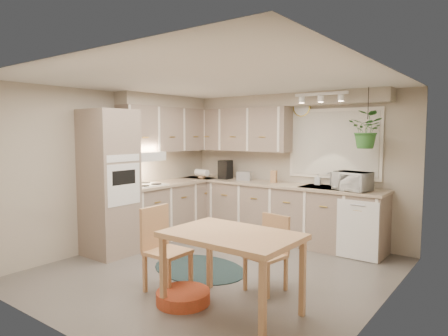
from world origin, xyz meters
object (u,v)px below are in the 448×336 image
Objects in this scene: chair_back at (266,254)px; dining_table at (232,273)px; chair_left at (168,250)px; microwave at (352,179)px; pet_bed at (183,297)px; braided_rug at (199,268)px.

dining_table is at bearing 100.42° from chair_back.
microwave reaches higher than chair_left.
chair_left is (-0.90, 0.02, 0.07)m from dining_table.
chair_back is 1.71× the size of microwave.
chair_back is at bearing 92.12° from dining_table.
microwave is at bearing -90.98° from chair_back.
dining_table is at bearing -84.23° from microwave.
pet_bed is at bearing -94.85° from microwave.
dining_table is 1.36× the size of chair_left.
chair_left is at bearing 158.14° from pet_bed.
chair_left is at bearing -102.84° from microwave.
braided_rug is 2.71× the size of microwave.
dining_table is 0.64m from pet_bed.
chair_back is 1.02m from pet_bed.
chair_left reaches higher than pet_bed.
braided_rug is 2.38× the size of pet_bed.
microwave is (0.31, 1.88, 0.69)m from chair_back.
braided_rug is (-0.18, 0.75, -0.47)m from chair_left.
braided_rug is at bearing 3.30° from chair_back.
braided_rug is 2.51m from microwave.
chair_left is at bearing 178.48° from dining_table.
microwave is (1.18, 2.55, 0.64)m from chair_left.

